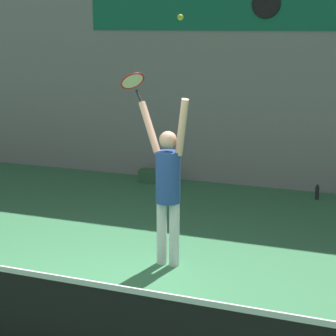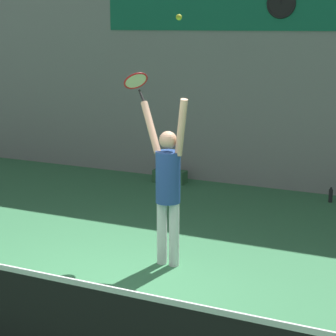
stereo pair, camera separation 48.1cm
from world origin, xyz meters
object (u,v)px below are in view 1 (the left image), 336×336
Objects in this scene: tennis_racket at (133,82)px; water_bottle at (317,193)px; tennis_ball at (180,17)px; equipment_bag at (156,176)px; tennis_player at (168,183)px; scoreboard_clock at (266,4)px.

tennis_racket is 4.42m from water_bottle.
tennis_racket is at bearing -121.41° from water_bottle.
equipment_bag is (-1.90, 3.91, -2.95)m from tennis_ball.
equipment_bag is at bearing 107.50° from tennis_racket.
tennis_player reaches higher than equipment_bag.
equipment_bag is at bearing 179.08° from water_bottle.
scoreboard_clock is 7.60× the size of tennis_ball.
tennis_racket is 4.11m from equipment_bag.
tennis_ball is at bearing -106.82° from water_bottle.
tennis_ball is (-0.05, -4.29, -0.27)m from scoreboard_clock.
water_bottle reaches higher than equipment_bag.
scoreboard_clock is at bearing 158.95° from water_bottle.
scoreboard_clock is 3.98m from tennis_racket.
equipment_bag is at bearing 114.29° from tennis_player.
water_bottle is (1.12, -0.43, -3.22)m from scoreboard_clock.
equipment_bag is (-1.06, 3.35, -2.14)m from tennis_racket.
tennis_ball reaches higher than water_bottle.
scoreboard_clock reaches higher than equipment_bag.
scoreboard_clock is 4.30m from tennis_ball.
tennis_player is at bearing -31.83° from tennis_racket.
water_bottle is at bearing -0.92° from equipment_bag.
tennis_ball is 5.25m from equipment_bag.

